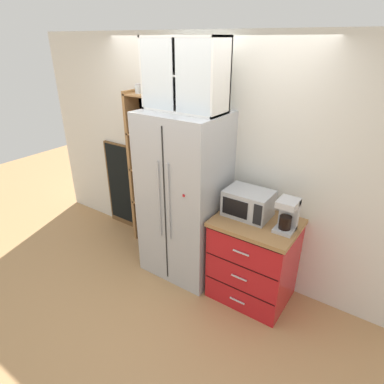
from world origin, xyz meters
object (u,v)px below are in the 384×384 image
Objects in this scene: coffee_maker at (288,214)px; mug_red at (255,219)px; microwave at (248,203)px; bottle_cobalt at (257,212)px; refrigerator at (184,197)px; chalkboard_menu at (124,186)px; bottle_clear at (261,208)px.

coffee_maker is 2.56× the size of mug_red.
microwave is 1.71× the size of bottle_cobalt.
bottle_cobalt is (0.13, -0.07, -0.02)m from microwave.
coffee_maker is 0.28m from bottle_cobalt.
bottle_cobalt is at bearing -0.06° from refrigerator.
chalkboard_menu is (-2.11, 0.34, -0.34)m from mug_red.
refrigerator is 0.85m from bottle_clear.
chalkboard_menu is (-2.38, 0.27, -0.44)m from coffee_maker.
microwave reaches higher than mug_red.
bottle_cobalt reaches higher than mug_red.
coffee_maker is at bearing -5.95° from microwave.
refrigerator is 0.85m from bottle_cobalt.
bottle_clear is (-0.27, 0.06, -0.05)m from coffee_maker.
chalkboard_menu is at bearing 173.45° from coffee_maker.
refrigerator reaches higher than chalkboard_menu.
bottle_cobalt is (0.84, -0.00, 0.09)m from refrigerator.
coffee_maker is 0.26× the size of chalkboard_menu.
refrigerator is 1.12m from coffee_maker.
microwave is 0.15m from bottle_cobalt.
refrigerator is at bearing -174.03° from bottle_clear.
chalkboard_menu reaches higher than coffee_maker.
microwave is at bearing 150.00° from bottle_cobalt.
mug_red is 0.47× the size of bottle_cobalt.
microwave is 3.64× the size of mug_red.
mug_red is at bearing -165.61° from coffee_maker.
bottle_clear is at bearing 90.00° from bottle_cobalt.
bottle_clear reaches higher than mug_red.
bottle_cobalt is (-0.00, 0.04, 0.06)m from mug_red.
microwave is at bearing 5.90° from refrigerator.
chalkboard_menu reaches higher than bottle_cobalt.
bottle_clear is (0.84, 0.09, 0.09)m from refrigerator.
mug_red is at bearing -2.62° from refrigerator.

